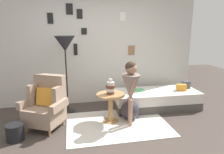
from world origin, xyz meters
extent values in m
plane|color=#423833|center=(0.00, 0.00, 0.00)|extent=(12.00, 12.00, 0.00)
cube|color=beige|center=(0.00, 1.95, 1.30)|extent=(4.80, 0.10, 2.60)
cube|color=white|center=(0.60, 1.90, 2.05)|extent=(0.13, 0.02, 0.19)
cube|color=beige|center=(0.60, 1.89, 2.05)|extent=(0.10, 0.01, 0.15)
cube|color=black|center=(-1.04, 1.90, 2.00)|extent=(0.12, 0.02, 0.23)
cube|color=silver|center=(-1.04, 1.89, 2.00)|extent=(0.10, 0.01, 0.18)
cube|color=black|center=(-0.52, 1.90, 1.31)|extent=(0.08, 0.02, 0.26)
cube|color=#5F5F5F|center=(-0.52, 1.89, 1.31)|extent=(0.07, 0.01, 0.20)
cube|color=black|center=(-0.62, 1.90, 2.20)|extent=(0.15, 0.02, 0.24)
cube|color=silver|center=(-0.62, 1.89, 2.20)|extent=(0.12, 0.01, 0.18)
cube|color=black|center=(-0.31, 1.90, 1.72)|extent=(0.12, 0.02, 0.14)
cube|color=#9E9E99|center=(-0.31, 1.89, 1.72)|extent=(0.10, 0.01, 0.11)
cube|color=olive|center=(0.83, 1.90, 1.26)|extent=(0.16, 0.02, 0.22)
cube|color=#5D5D56|center=(0.83, 1.89, 1.26)|extent=(0.13, 0.01, 0.17)
cube|color=black|center=(-0.40, 1.90, 2.10)|extent=(0.13, 0.02, 0.21)
cube|color=silver|center=(-0.40, 1.89, 2.10)|extent=(0.10, 0.01, 0.16)
cube|color=silver|center=(0.18, 0.58, 0.01)|extent=(1.91, 1.37, 0.01)
cylinder|color=tan|center=(-1.48, 0.61, 0.06)|extent=(0.04, 0.04, 0.12)
cylinder|color=tan|center=(-1.06, 0.37, 0.06)|extent=(0.04, 0.04, 0.12)
cylinder|color=tan|center=(-1.26, 1.00, 0.06)|extent=(0.04, 0.04, 0.12)
cylinder|color=tan|center=(-0.84, 0.77, 0.06)|extent=(0.04, 0.04, 0.12)
cube|color=gray|center=(-1.16, 0.69, 0.27)|extent=(0.80, 0.78, 0.30)
cube|color=gray|center=(-1.05, 0.89, 0.70)|extent=(0.59, 0.41, 0.55)
cube|color=gray|center=(-1.34, 0.90, 0.61)|extent=(0.22, 0.31, 0.39)
cube|color=gray|center=(-0.88, 0.65, 0.61)|extent=(0.22, 0.31, 0.39)
cube|color=gray|center=(-1.46, 0.83, 0.49)|extent=(0.32, 0.49, 0.14)
cube|color=gray|center=(-0.88, 0.51, 0.49)|extent=(0.32, 0.49, 0.14)
cube|color=orange|center=(-1.11, 0.77, 0.58)|extent=(0.39, 0.32, 0.33)
cube|color=#4C4742|center=(1.25, 1.25, 0.09)|extent=(1.92, 0.86, 0.18)
cube|color=silver|center=(1.25, 1.25, 0.29)|extent=(1.92, 0.86, 0.22)
cube|color=#474C56|center=(2.02, 1.31, 0.49)|extent=(0.17, 0.12, 0.17)
cube|color=orange|center=(1.82, 1.17, 0.47)|extent=(0.23, 0.15, 0.14)
cylinder|color=tan|center=(0.08, 0.73, 0.01)|extent=(0.30, 0.30, 0.02)
cylinder|color=tan|center=(0.08, 0.73, 0.28)|extent=(0.10, 0.10, 0.52)
cylinder|color=tan|center=(0.08, 0.73, 0.56)|extent=(0.55, 0.55, 0.03)
cylinder|color=brown|center=(0.08, 0.73, 0.60)|extent=(0.14, 0.14, 0.06)
cylinder|color=silver|center=(0.08, 0.73, 0.66)|extent=(0.18, 0.18, 0.06)
cylinder|color=brown|center=(0.08, 0.73, 0.72)|extent=(0.18, 0.18, 0.06)
cylinder|color=silver|center=(0.08, 0.73, 0.78)|extent=(0.14, 0.14, 0.06)
cylinder|color=silver|center=(0.08, 0.73, 0.84)|extent=(0.07, 0.07, 0.06)
cylinder|color=black|center=(-0.74, 1.40, 0.01)|extent=(0.28, 0.28, 0.02)
cylinder|color=black|center=(-0.74, 1.40, 0.79)|extent=(0.03, 0.03, 1.55)
cone|color=#232328|center=(-0.74, 1.40, 1.49)|extent=(0.42, 0.42, 0.32)
cylinder|color=#A37A60|center=(0.40, 0.46, 0.26)|extent=(0.07, 0.07, 0.52)
cylinder|color=#A37A60|center=(0.42, 0.56, 0.26)|extent=(0.07, 0.07, 0.52)
cone|color=gray|center=(0.41, 0.51, 0.74)|extent=(0.34, 0.34, 0.50)
cylinder|color=gray|center=(0.41, 0.51, 0.90)|extent=(0.17, 0.17, 0.19)
cylinder|color=#A37A60|center=(0.41, 0.39, 0.81)|extent=(0.14, 0.07, 0.33)
cylinder|color=#A37A60|center=(0.45, 0.62, 0.81)|extent=(0.14, 0.07, 0.33)
sphere|color=#A37A60|center=(0.41, 0.51, 1.10)|extent=(0.21, 0.21, 0.21)
sphere|color=#38281E|center=(0.40, 0.51, 1.13)|extent=(0.20, 0.20, 0.20)
cube|color=#52B266|center=(0.86, 1.33, 0.42)|extent=(0.24, 0.18, 0.03)
sphere|color=#332D38|center=(0.48, 0.76, 0.19)|extent=(0.38, 0.38, 0.38)
cylinder|color=#332D38|center=(0.48, 0.76, 0.42)|extent=(0.11, 0.11, 0.09)
cylinder|color=black|center=(-1.60, 0.35, 0.14)|extent=(0.28, 0.28, 0.28)
camera|label=1|loc=(-0.66, -3.04, 1.84)|focal=33.68mm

